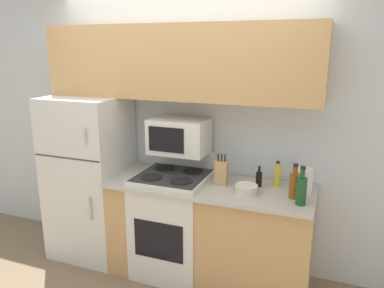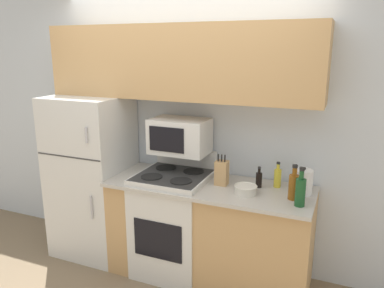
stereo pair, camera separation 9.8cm
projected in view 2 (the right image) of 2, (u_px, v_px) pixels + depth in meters
The scene contains 14 objects.
ground_plane at pixel (158, 285), 3.31m from camera, with size 12.00×12.00×0.00m, color #7F6B51.
wall_back at pixel (187, 130), 3.58m from camera, with size 8.00×0.05×2.55m.
lower_cabinets at pixel (209, 231), 3.34m from camera, with size 1.77×0.67×0.90m.
refrigerator at pixel (92, 176), 3.72m from camera, with size 0.72×0.65×1.60m.
upper_cabinets at pixel (178, 62), 3.24m from camera, with size 2.49×0.34×0.64m.
stove at pixel (174, 221), 3.45m from camera, with size 0.63×0.65×1.11m.
microwave at pixel (180, 136), 3.37m from camera, with size 0.52×0.34×0.31m.
knife_block at pixel (222, 173), 3.19m from camera, with size 0.10×0.10×0.27m.
bowl at pixel (246, 189), 3.01m from camera, with size 0.19×0.19×0.07m.
bottle_wine_green at pixel (300, 191), 2.76m from camera, with size 0.08×0.08×0.30m.
bottle_cooking_spray at pixel (278, 177), 3.14m from camera, with size 0.06×0.06×0.22m.
bottle_soy_sauce at pixel (259, 179), 3.14m from camera, with size 0.05×0.05×0.18m.
bottle_whiskey at pixel (294, 186), 2.88m from camera, with size 0.08×0.08×0.28m.
kettle at pixel (303, 182), 2.99m from camera, with size 0.15×0.15×0.23m.
Camera 2 is at (1.40, -2.54, 2.04)m, focal length 35.00 mm.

